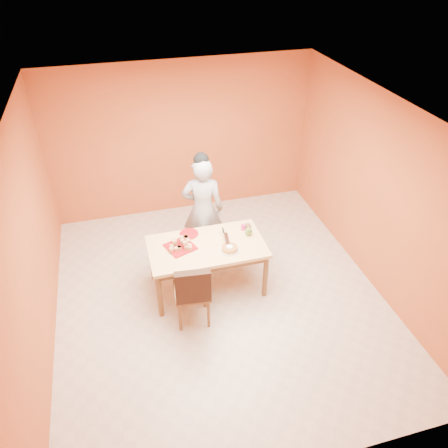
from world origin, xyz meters
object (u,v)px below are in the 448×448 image
object	(u,v)px
egg_ornament	(249,232)
magenta_glass	(243,227)
dining_chair	(192,291)
checker_tin	(247,226)
sponge_cake	(230,248)
dining_table	(207,251)
person	(203,210)
pastry_platter	(180,247)
red_dinner_plate	(189,234)

from	to	relation	value
egg_ornament	magenta_glass	distance (m)	0.15
dining_chair	checker_tin	world-z (taller)	dining_chair
magenta_glass	sponge_cake	bearing A→B (deg)	-128.00
dining_table	checker_tin	distance (m)	0.74
dining_table	sponge_cake	xyz separation A→B (m)	(0.28, -0.19, 0.13)
sponge_cake	person	bearing A→B (deg)	99.33
person	checker_tin	world-z (taller)	person
pastry_platter	sponge_cake	xyz separation A→B (m)	(0.63, -0.24, 0.03)
checker_tin	dining_chair	bearing A→B (deg)	-139.91
pastry_platter	checker_tin	size ratio (longest dim) A/B	3.43
dining_table	pastry_platter	world-z (taller)	pastry_platter
sponge_cake	checker_tin	size ratio (longest dim) A/B	2.08
checker_tin	magenta_glass	bearing A→B (deg)	-146.99
red_dinner_plate	dining_table	bearing A→B (deg)	-60.23
dining_table	dining_chair	xyz separation A→B (m)	(-0.33, -0.58, -0.15)
pastry_platter	magenta_glass	world-z (taller)	magenta_glass
pastry_platter	red_dinner_plate	world-z (taller)	pastry_platter
dining_chair	pastry_platter	xyz separation A→B (m)	(-0.02, 0.63, 0.25)
dining_table	magenta_glass	bearing A→B (deg)	20.28
dining_chair	red_dinner_plate	distance (m)	0.94
pastry_platter	magenta_glass	bearing A→B (deg)	10.10
dining_chair	red_dinner_plate	bearing A→B (deg)	86.28
person	checker_tin	distance (m)	0.73
dining_chair	sponge_cake	xyz separation A→B (m)	(0.61, 0.39, 0.28)
person	checker_tin	xyz separation A→B (m)	(0.56, -0.47, -0.08)
dining_table	pastry_platter	distance (m)	0.37
person	sponge_cake	size ratio (longest dim) A/B	7.93
dining_chair	egg_ornament	world-z (taller)	dining_chair
dining_chair	egg_ornament	bearing A→B (deg)	39.87
red_dinner_plate	egg_ornament	distance (m)	0.85
dining_table	red_dinner_plate	distance (m)	0.38
dining_table	egg_ornament	distance (m)	0.65
red_dinner_plate	checker_tin	size ratio (longest dim) A/B	2.58
sponge_cake	magenta_glass	size ratio (longest dim) A/B	2.48
dining_table	pastry_platter	xyz separation A→B (m)	(-0.36, 0.05, 0.10)
dining_table	sponge_cake	bearing A→B (deg)	-34.48
egg_ornament	dining_chair	bearing A→B (deg)	-167.00
dining_table	red_dinner_plate	world-z (taller)	red_dinner_plate
sponge_cake	magenta_glass	distance (m)	0.52
dining_table	sponge_cake	world-z (taller)	sponge_cake
dining_table	egg_ornament	xyz separation A→B (m)	(0.63, 0.07, 0.16)
red_dinner_plate	egg_ornament	world-z (taller)	egg_ornament
person	red_dinner_plate	distance (m)	0.53
pastry_platter	red_dinner_plate	bearing A→B (deg)	56.90
dining_table	dining_chair	world-z (taller)	dining_chair
dining_table	checker_tin	size ratio (longest dim) A/B	15.41
egg_ornament	checker_tin	world-z (taller)	egg_ornament
dining_chair	sponge_cake	distance (m)	0.77
checker_tin	person	bearing A→B (deg)	139.91
person	red_dinner_plate	size ratio (longest dim) A/B	6.40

